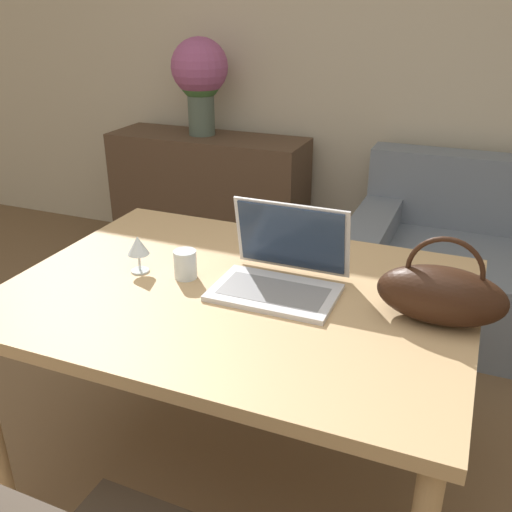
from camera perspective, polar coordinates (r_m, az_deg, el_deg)
name	(u,v)px	position (r m, az deg, el deg)	size (l,w,h in m)	color
wall_back	(360,40)	(3.48, 10.33, 20.45)	(10.00, 0.06, 2.70)	#BCB29E
dining_table	(239,311)	(1.78, -1.71, -5.51)	(1.39, 1.02, 0.76)	tan
couch	(509,277)	(3.15, 24.01, -1.93)	(1.58, 0.87, 0.82)	slate
sideboard	(209,199)	(3.66, -4.70, 5.75)	(1.23, 0.40, 0.80)	#4C3828
laptop	(282,266)	(1.74, 2.66, -1.00)	(0.37, 0.30, 0.25)	silver
drinking_glass	(185,264)	(1.81, -7.08, -0.83)	(0.07, 0.07, 0.09)	silver
wine_glass	(138,247)	(1.86, -11.71, 0.88)	(0.07, 0.07, 0.12)	silver
handbag	(441,294)	(1.61, 18.03, -3.64)	(0.35, 0.16, 0.25)	black
flower_vase	(200,75)	(3.54, -5.63, 17.56)	(0.34, 0.34, 0.57)	#47564C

